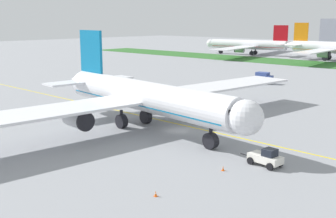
# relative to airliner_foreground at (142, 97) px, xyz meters

# --- Properties ---
(ground_plane) EXTENTS (600.00, 600.00, 0.00)m
(ground_plane) POSITION_rel_airliner_foreground_xyz_m (5.13, 2.54, -5.28)
(ground_plane) COLOR gray
(ground_plane) RESTS_ON ground
(apron_taxi_line) EXTENTS (280.00, 0.36, 0.01)m
(apron_taxi_line) POSITION_rel_airliner_foreground_xyz_m (5.13, 6.09, -5.27)
(apron_taxi_line) COLOR yellow
(apron_taxi_line) RESTS_ON ground
(airliner_foreground) EXTENTS (46.57, 73.90, 15.55)m
(airliner_foreground) POSITION_rel_airliner_foreground_xyz_m (0.00, 0.00, 0.00)
(airliner_foreground) COLOR white
(airliner_foreground) RESTS_ON ground
(pushback_tug) EXTENTS (5.97, 2.63, 2.24)m
(pushback_tug) POSITION_rel_airliner_foreground_xyz_m (24.27, -2.11, -4.26)
(pushback_tug) COLOR white
(pushback_tug) RESTS_ON ground
(traffic_cone_port_wing) EXTENTS (0.36, 0.36, 0.58)m
(traffic_cone_port_wing) POSITION_rel_airliner_foreground_xyz_m (21.58, -7.15, -5.00)
(traffic_cone_port_wing) COLOR #F2590C
(traffic_cone_port_wing) RESTS_ON ground
(traffic_cone_starboard_wing) EXTENTS (0.36, 0.36, 0.58)m
(traffic_cone_starboard_wing) POSITION_rel_airliner_foreground_xyz_m (21.18, -17.89, -5.00)
(traffic_cone_starboard_wing) COLOR #F2590C
(traffic_cone_starboard_wing) RESTS_ON ground
(service_truck_baggage_loader) EXTENTS (4.76, 3.20, 3.16)m
(service_truck_baggage_loader) POSITION_rel_airliner_foreground_xyz_m (-12.27, 57.20, -3.60)
(service_truck_baggage_loader) COLOR #33478C
(service_truck_baggage_loader) RESTS_ON ground
(parked_airliner_far_left) EXTENTS (46.93, 75.70, 14.83)m
(parked_airliner_far_left) POSITION_rel_airliner_foreground_xyz_m (-70.67, 138.75, -0.25)
(parked_airliner_far_left) COLOR white
(parked_airliner_far_left) RESTS_ON ground
(parked_airliner_far_centre) EXTENTS (44.59, 69.96, 16.12)m
(parked_airliner_far_centre) POSITION_rel_airliner_foreground_xyz_m (-27.58, 137.65, 0.19)
(parked_airliner_far_centre) COLOR white
(parked_airliner_far_centre) RESTS_ON ground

